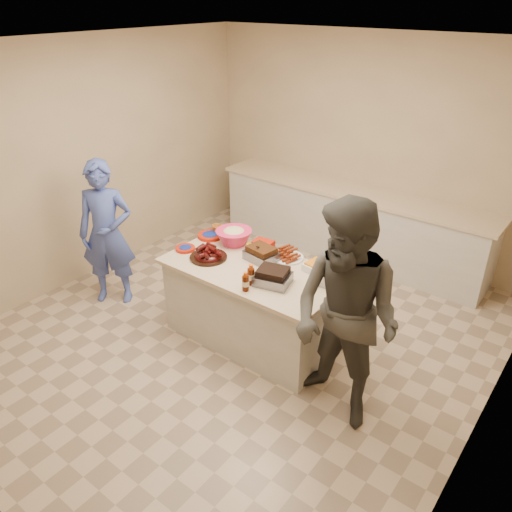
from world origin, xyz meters
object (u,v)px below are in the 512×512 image
Objects in this scene: guest_blue at (117,297)px; guest_gray at (336,410)px; bbq_bottle_b at (246,290)px; rib_platter at (209,258)px; coleslaw_bowl at (234,244)px; mustard_bottle at (249,252)px; plastic_cup at (217,233)px; island at (253,337)px; bbq_bottle_a at (251,284)px; roasting_pan at (333,282)px.

guest_gray is (2.82, 0.02, 0.00)m from guest_blue.
bbq_bottle_b is 0.10× the size of guest_gray.
coleslaw_bowl is (-0.00, 0.39, 0.00)m from rib_platter.
mustard_bottle is 0.55m from plastic_cup.
guest_gray is at bearing -17.19° from island.
plastic_cup is 2.18m from guest_gray.
plastic_cup is (-0.92, 0.59, 0.00)m from bbq_bottle_a.
island is 8.87× the size of bbq_bottle_a.
plastic_cup is at bearing 143.78° from bbq_bottle_b.
island is 4.66× the size of rib_platter.
island is 0.90m from bbq_bottle_b.
bbq_bottle_b reaches higher than guest_gray.
coleslaw_bowl is 0.25m from mustard_bottle.
guest_gray is (0.98, -0.11, -0.80)m from bbq_bottle_a.
guest_gray is at bearing -0.03° from bbq_bottle_b.
roasting_pan reaches higher than island.
guest_gray is (1.15, -0.35, 0.00)m from island.
mustard_bottle is 1.25× the size of plastic_cup.
island is at bearing 173.61° from guest_gray.
rib_platter is at bearing -89.42° from coleslaw_bowl.
coleslaw_bowl is 1.90m from guest_gray.
bbq_bottle_b is 2.03m from guest_blue.
coleslaw_bowl is (-0.46, 0.27, 0.80)m from island.
guest_gray is at bearing -21.23° from coleslaw_bowl.
bbq_bottle_a reaches higher than guest_gray.
rib_platter is 2.06× the size of bbq_bottle_b.
mustard_bottle is 0.07× the size of guest_gray.
roasting_pan is 2.19× the size of mustard_bottle.
bbq_bottle_b is at bearing -35.62° from guest_blue.
bbq_bottle_a is at bearing -175.88° from guest_gray.
bbq_bottle_a is 1.47× the size of mustard_bottle.
bbq_bottle_b reaches higher than island.
roasting_pan is at bearing -2.32° from coleslaw_bowl.
island is at bearing -44.81° from mustard_bottle.
guest_gray is at bearing -6.42° from bbq_bottle_a.
guest_gray is (1.61, -0.62, -0.80)m from coleslaw_bowl.
island is 1.20m from guest_gray.
roasting_pan is at bearing 16.07° from rib_platter.
island is at bearing -24.68° from plastic_cup.
rib_platter is 3.49× the size of plastic_cup.
plastic_cup is (-1.48, 0.12, 0.00)m from roasting_pan.
plastic_cup is (-0.54, 0.13, 0.00)m from mustard_bottle.
bbq_bottle_a reaches higher than bbq_bottle_b.
mustard_bottle is 1.68m from guest_gray.
bbq_bottle_a is 0.10× the size of guest_gray.
roasting_pan is 1.18m from coleslaw_bowl.
coleslaw_bowl reaches higher than rib_platter.
rib_platter is at bearing -56.74° from plastic_cup.
coleslaw_bowl is at bearing 148.71° from island.
plastic_cup is at bearing 155.05° from island.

